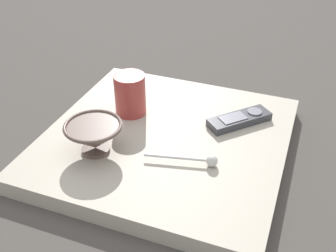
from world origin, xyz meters
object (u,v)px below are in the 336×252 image
Objects in this scene: coffee_mug at (130,94)px; tv_remote_near at (240,119)px; teaspoon at (203,160)px; cereal_bowl at (94,136)px.

coffee_mug is 0.69× the size of tv_remote_near.
tv_remote_near is at bearing -79.65° from coffee_mug.
teaspoon reaches higher than tv_remote_near.
tv_remote_near is (0.05, -0.26, -0.04)m from coffee_mug.
coffee_mug reaches higher than tv_remote_near.
coffee_mug reaches higher than teaspoon.
teaspoon is 0.18m from tv_remote_near.
cereal_bowl is 0.34m from tv_remote_near.
tv_remote_near is (0.21, -0.26, -0.03)m from cereal_bowl.
teaspoon is at bearing -81.01° from cereal_bowl.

